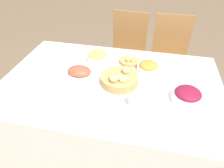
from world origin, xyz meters
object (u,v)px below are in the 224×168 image
at_px(fork, 72,111).
at_px(drinking_cup, 133,101).
at_px(ham_platter, 79,72).
at_px(spoon, 123,119).
at_px(bread_basket, 120,79).
at_px(dinner_plate, 95,114).
at_px(butter_dish, 69,90).
at_px(carrot_bowl, 148,67).
at_px(knife, 119,119).
at_px(beet_salad_bowl, 187,95).
at_px(egg_basket, 130,61).
at_px(chair_far_center, 127,52).
at_px(chair_far_right, 169,57).
at_px(pineapple_bowl, 97,56).

bearing_deg(fork, drinking_cup, 18.87).
relative_size(ham_platter, spoon, 1.86).
xyz_separation_m(bread_basket, dinner_plate, (-0.10, -0.38, -0.04)).
height_order(drinking_cup, butter_dish, drinking_cup).
bearing_deg(spoon, drinking_cup, 77.73).
distance_m(carrot_bowl, knife, 0.62).
height_order(beet_salad_bowl, dinner_plate, beet_salad_bowl).
height_order(egg_basket, beet_salad_bowl, beet_salad_bowl).
bearing_deg(butter_dish, bread_basket, 27.83).
relative_size(bread_basket, carrot_bowl, 1.56).
xyz_separation_m(bread_basket, ham_platter, (-0.36, 0.05, -0.02)).
bearing_deg(carrot_bowl, dinner_plate, -117.13).
distance_m(chair_far_center, ham_platter, 0.96).
distance_m(carrot_bowl, spoon, 0.61).
bearing_deg(ham_platter, chair_far_right, 47.97).
distance_m(pineapple_bowl, carrot_bowl, 0.49).
bearing_deg(beet_salad_bowl, fork, -160.06).
relative_size(dinner_plate, drinking_cup, 3.83).
relative_size(bread_basket, drinking_cup, 4.17).
relative_size(pineapple_bowl, spoon, 1.22).
bearing_deg(drinking_cup, knife, -114.41).
bearing_deg(ham_platter, spoon, -43.44).
xyz_separation_m(chair_far_right, dinner_plate, (-0.54, -1.31, 0.23)).
bearing_deg(beet_salad_bowl, dinner_plate, -155.28).
height_order(chair_far_center, ham_platter, chair_far_center).
bearing_deg(fork, chair_far_center, 80.04).
bearing_deg(chair_far_center, bread_basket, -79.39).
distance_m(knife, spoon, 0.03).
relative_size(carrot_bowl, dinner_plate, 0.70).
xyz_separation_m(drinking_cup, butter_dish, (-0.49, 0.04, -0.02)).
relative_size(ham_platter, fork, 1.86).
xyz_separation_m(ham_platter, dinner_plate, (0.26, -0.43, -0.02)).
bearing_deg(chair_far_center, spoon, -76.58).
distance_m(chair_far_center, bread_basket, 0.97).
relative_size(dinner_plate, spoon, 1.65).
relative_size(egg_basket, beet_salad_bowl, 0.82).
bearing_deg(beet_salad_bowl, butter_dish, -173.99).
relative_size(chair_far_right, chair_far_center, 1.00).
bearing_deg(pineapple_bowl, ham_platter, -108.28).
distance_m(beet_salad_bowl, drinking_cup, 0.40).
distance_m(bread_basket, butter_dish, 0.40).
bearing_deg(spoon, chair_far_right, 77.30).
height_order(chair_far_right, dinner_plate, chair_far_right).
bearing_deg(egg_basket, butter_dish, -127.63).
xyz_separation_m(knife, drinking_cup, (0.07, 0.15, 0.03)).
relative_size(chair_far_right, dinner_plate, 3.61).
bearing_deg(spoon, butter_dish, 159.42).
xyz_separation_m(egg_basket, fork, (-0.29, -0.69, -0.02)).
distance_m(bread_basket, beet_salad_bowl, 0.52).
xyz_separation_m(chair_far_right, knife, (-0.37, -1.31, 0.23)).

